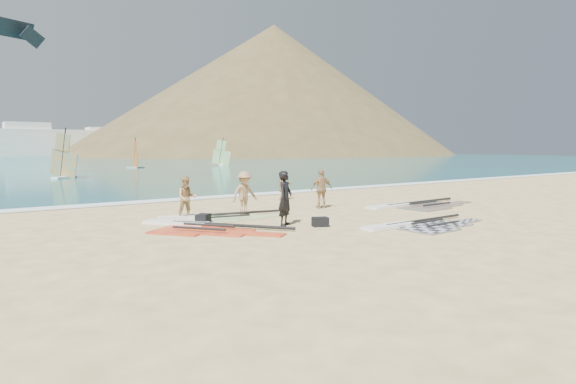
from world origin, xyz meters
TOP-DOWN VIEW (x-y plane):
  - ground at (0.00, 0.00)m, footprint 300.00×300.00m
  - surf_line at (0.00, 12.30)m, footprint 300.00×1.20m
  - headland_main at (85.00, 130.00)m, footprint 143.00×143.00m
  - headland_minor at (120.00, 140.00)m, footprint 70.00×70.00m
  - rig_grey at (1.80, -0.59)m, footprint 5.22×2.07m
  - rig_green at (-3.08, 5.34)m, footprint 4.94×2.39m
  - rig_orange at (6.31, 3.22)m, footprint 6.14×2.45m
  - rig_red at (-4.58, 3.60)m, footprint 4.20×5.38m
  - gear_bag_near at (-3.97, 4.42)m, footprint 0.70×0.68m
  - gear_bag_far at (-0.91, 1.48)m, footprint 0.65×0.57m
  - person_wetsuit at (-1.76, 2.40)m, footprint 0.84×0.78m
  - beachgoer_left at (-3.94, 5.87)m, footprint 0.92×0.78m
  - beachgoer_mid at (-1.55, 5.55)m, footprint 1.21×0.76m
  - beachgoer_back at (2.36, 5.33)m, footprint 1.12×0.66m
  - beachgoer_right at (2.97, 9.18)m, footprint 1.41×1.14m
  - windsurfer_left at (-2.71, 34.68)m, footprint 2.38×2.40m
  - windsurfer_centre at (9.37, 51.92)m, footprint 2.26×2.72m
  - windsurfer_right at (22.29, 52.25)m, footprint 2.50×2.36m

SIDE VIEW (x-z plane):
  - ground at x=0.00m, z-range 0.00..0.00m
  - surf_line at x=0.00m, z-range -0.02..0.02m
  - headland_main at x=85.00m, z-range -22.50..22.50m
  - headland_minor at x=120.00m, z-range -14.00..14.00m
  - rig_green at x=-3.08m, z-range -0.05..0.15m
  - rig_grey at x=1.80m, z-range -0.05..0.15m
  - rig_red at x=-4.58m, z-range -0.05..0.15m
  - rig_orange at x=6.31m, z-range -0.05..0.15m
  - gear_bag_far at x=-0.91m, z-range 0.00..0.33m
  - gear_bag_near at x=-3.97m, z-range 0.00..0.36m
  - beachgoer_right at x=2.97m, z-range 0.00..1.51m
  - beachgoer_left at x=-3.94m, z-range 0.00..1.64m
  - beachgoer_back at x=2.36m, z-range 0.00..1.78m
  - beachgoer_mid at x=-1.55m, z-range 0.00..1.79m
  - person_wetsuit at x=-1.76m, z-range 0.00..1.94m
  - windsurfer_centre at x=9.37m, z-range -0.82..3.24m
  - windsurfer_right at x=22.29m, z-range -0.88..3.39m
  - windsurfer_left at x=-2.71m, z-range -0.95..3.57m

